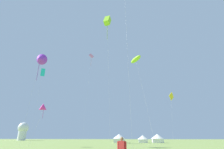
{
  "coord_description": "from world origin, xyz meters",
  "views": [
    {
      "loc": [
        4.63,
        -2.77,
        1.69
      ],
      "look_at": [
        0.0,
        32.0,
        15.12
      ],
      "focal_mm": 26.48,
      "sensor_mm": 36.0,
      "label": 1
    }
  ],
  "objects_px": {
    "kite_lime_box": "(107,21)",
    "kite_pink_diamond": "(91,57)",
    "kite_lime_parafoil": "(136,59)",
    "festival_tent_left": "(119,138)",
    "kite_magenta_delta": "(44,108)",
    "kite_yellow_diamond": "(171,97)",
    "festival_tent_right": "(143,139)",
    "observatory_dome": "(23,130)",
    "kite_purple_delta": "(40,59)",
    "kite_cyan_box": "(43,72)",
    "festival_tent_center": "(157,138)"
  },
  "relations": [
    {
      "from": "kite_lime_box",
      "to": "kite_pink_diamond",
      "type": "bearing_deg",
      "value": 111.27
    },
    {
      "from": "kite_lime_parafoil",
      "to": "festival_tent_left",
      "type": "relative_size",
      "value": 4.07
    },
    {
      "from": "kite_pink_diamond",
      "to": "kite_magenta_delta",
      "type": "relative_size",
      "value": 4.19
    },
    {
      "from": "kite_pink_diamond",
      "to": "kite_yellow_diamond",
      "type": "bearing_deg",
      "value": -16.91
    },
    {
      "from": "kite_magenta_delta",
      "to": "festival_tent_right",
      "type": "relative_size",
      "value": 2.25
    },
    {
      "from": "kite_pink_diamond",
      "to": "observatory_dome",
      "type": "relative_size",
      "value": 3.29
    },
    {
      "from": "kite_yellow_diamond",
      "to": "observatory_dome",
      "type": "distance_m",
      "value": 95.72
    },
    {
      "from": "kite_lime_box",
      "to": "kite_magenta_delta",
      "type": "xyz_separation_m",
      "value": [
        -13.93,
        2.71,
        -19.09
      ]
    },
    {
      "from": "kite_purple_delta",
      "to": "observatory_dome",
      "type": "xyz_separation_m",
      "value": [
        -48.87,
        68.95,
        -12.93
      ]
    },
    {
      "from": "kite_cyan_box",
      "to": "festival_tent_center",
      "type": "height_order",
      "value": "kite_cyan_box"
    },
    {
      "from": "kite_pink_diamond",
      "to": "kite_lime_box",
      "type": "height_order",
      "value": "kite_pink_diamond"
    },
    {
      "from": "kite_magenta_delta",
      "to": "festival_tent_right",
      "type": "distance_m",
      "value": 36.35
    },
    {
      "from": "kite_cyan_box",
      "to": "kite_lime_box",
      "type": "height_order",
      "value": "kite_lime_box"
    },
    {
      "from": "festival_tent_center",
      "to": "kite_lime_box",
      "type": "bearing_deg",
      "value": -111.81
    },
    {
      "from": "kite_lime_parafoil",
      "to": "festival_tent_right",
      "type": "xyz_separation_m",
      "value": [
        1.63,
        29.07,
        -16.19
      ]
    },
    {
      "from": "kite_cyan_box",
      "to": "festival_tent_right",
      "type": "height_order",
      "value": "kite_cyan_box"
    },
    {
      "from": "kite_yellow_diamond",
      "to": "observatory_dome",
      "type": "bearing_deg",
      "value": 149.08
    },
    {
      "from": "festival_tent_center",
      "to": "kite_magenta_delta",
      "type": "bearing_deg",
      "value": -132.76
    },
    {
      "from": "festival_tent_left",
      "to": "festival_tent_center",
      "type": "height_order",
      "value": "festival_tent_left"
    },
    {
      "from": "kite_yellow_diamond",
      "to": "kite_lime_parafoil",
      "type": "bearing_deg",
      "value": -118.82
    },
    {
      "from": "festival_tent_center",
      "to": "kite_pink_diamond",
      "type": "bearing_deg",
      "value": -178.21
    },
    {
      "from": "kite_pink_diamond",
      "to": "kite_lime_parafoil",
      "type": "bearing_deg",
      "value": -57.71
    },
    {
      "from": "observatory_dome",
      "to": "festival_tent_left",
      "type": "bearing_deg",
      "value": -31.5
    },
    {
      "from": "kite_pink_diamond",
      "to": "festival_tent_left",
      "type": "height_order",
      "value": "kite_pink_diamond"
    },
    {
      "from": "festival_tent_left",
      "to": "observatory_dome",
      "type": "xyz_separation_m",
      "value": [
        -64.56,
        39.55,
        4.41
      ]
    },
    {
      "from": "kite_lime_box",
      "to": "festival_tent_right",
      "type": "distance_m",
      "value": 40.95
    },
    {
      "from": "kite_lime_parafoil",
      "to": "kite_purple_delta",
      "type": "relative_size",
      "value": 0.88
    },
    {
      "from": "kite_lime_parafoil",
      "to": "festival_tent_center",
      "type": "height_order",
      "value": "kite_lime_parafoil"
    },
    {
      "from": "kite_pink_diamond",
      "to": "kite_magenta_delta",
      "type": "xyz_separation_m",
      "value": [
        -2.03,
        -27.85,
        -26.06
      ]
    },
    {
      "from": "kite_pink_diamond",
      "to": "kite_cyan_box",
      "type": "xyz_separation_m",
      "value": [
        -16.48,
        -7.13,
        -8.89
      ]
    },
    {
      "from": "kite_lime_parafoil",
      "to": "festival_tent_left",
      "type": "height_order",
      "value": "kite_lime_parafoil"
    },
    {
      "from": "kite_purple_delta",
      "to": "kite_yellow_diamond",
      "type": "bearing_deg",
      "value": 31.12
    },
    {
      "from": "festival_tent_left",
      "to": "kite_purple_delta",
      "type": "bearing_deg",
      "value": -118.09
    },
    {
      "from": "kite_pink_diamond",
      "to": "festival_tent_right",
      "type": "distance_m",
      "value": 37.67
    },
    {
      "from": "kite_lime_parafoil",
      "to": "kite_lime_box",
      "type": "relative_size",
      "value": 0.65
    },
    {
      "from": "kite_purple_delta",
      "to": "kite_pink_diamond",
      "type": "bearing_deg",
      "value": 81.4
    },
    {
      "from": "kite_purple_delta",
      "to": "festival_tent_left",
      "type": "bearing_deg",
      "value": 61.91
    },
    {
      "from": "kite_magenta_delta",
      "to": "kite_yellow_diamond",
      "type": "bearing_deg",
      "value": 31.95
    },
    {
      "from": "kite_lime_parafoil",
      "to": "kite_purple_delta",
      "type": "bearing_deg",
      "value": -179.16
    },
    {
      "from": "observatory_dome",
      "to": "kite_cyan_box",
      "type": "bearing_deg",
      "value": -52.27
    },
    {
      "from": "festival_tent_center",
      "to": "observatory_dome",
      "type": "height_order",
      "value": "observatory_dome"
    },
    {
      "from": "kite_magenta_delta",
      "to": "festival_tent_left",
      "type": "relative_size",
      "value": 1.9
    },
    {
      "from": "kite_lime_parafoil",
      "to": "kite_lime_box",
      "type": "xyz_separation_m",
      "value": [
        -5.99,
        -2.26,
        9.05
      ]
    },
    {
      "from": "kite_yellow_diamond",
      "to": "kite_lime_parafoil",
      "type": "relative_size",
      "value": 0.82
    },
    {
      "from": "kite_lime_parafoil",
      "to": "kite_magenta_delta",
      "type": "relative_size",
      "value": 2.14
    },
    {
      "from": "kite_lime_box",
      "to": "kite_magenta_delta",
      "type": "relative_size",
      "value": 3.3
    },
    {
      "from": "kite_lime_box",
      "to": "festival_tent_left",
      "type": "bearing_deg",
      "value": 90.99
    },
    {
      "from": "kite_lime_parafoil",
      "to": "festival_tent_center",
      "type": "bearing_deg",
      "value": 77.3
    },
    {
      "from": "kite_purple_delta",
      "to": "festival_tent_right",
      "type": "relative_size",
      "value": 5.46
    },
    {
      "from": "festival_tent_right",
      "to": "kite_yellow_diamond",
      "type": "bearing_deg",
      "value": -46.02
    }
  ]
}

